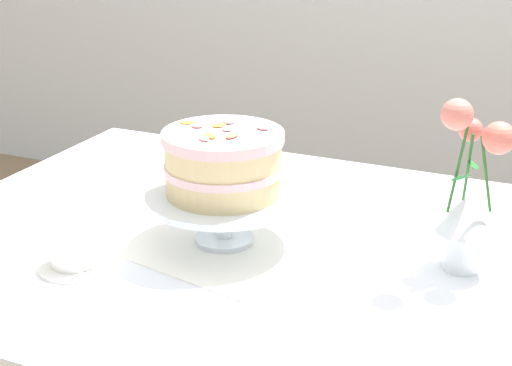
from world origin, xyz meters
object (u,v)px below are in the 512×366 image
object	(u,v)px
dining_table	(270,293)
teacup	(74,253)
layer_cake	(223,162)
flower_vase	(468,200)
cake_stand	(224,202)

from	to	relation	value
dining_table	teacup	xyz separation A→B (m)	(-0.29, -0.20, 0.12)
layer_cake	teacup	bearing A→B (deg)	-134.95
layer_cake	flower_vase	size ratio (longest dim) A/B	0.71
dining_table	cake_stand	world-z (taller)	cake_stand
dining_table	flower_vase	size ratio (longest dim) A/B	4.51
teacup	dining_table	bearing A→B (deg)	35.63
cake_stand	dining_table	bearing A→B (deg)	5.44
cake_stand	teacup	bearing A→B (deg)	-134.96
teacup	layer_cake	bearing A→B (deg)	45.05
flower_vase	teacup	size ratio (longest dim) A/B	2.41
cake_stand	teacup	distance (m)	0.28
cake_stand	layer_cake	distance (m)	0.08
dining_table	teacup	world-z (taller)	teacup
dining_table	layer_cake	xyz separation A→B (m)	(-0.09, -0.01, 0.25)
cake_stand	layer_cake	bearing A→B (deg)	159.04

